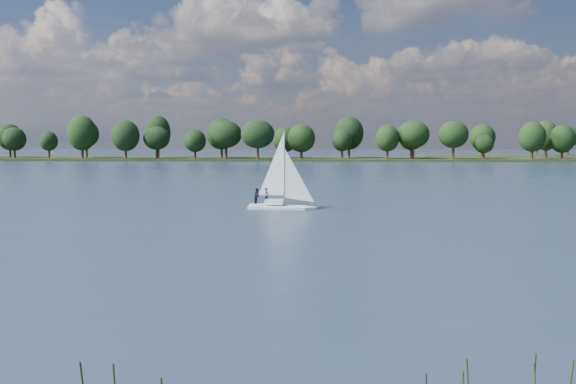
{
  "coord_description": "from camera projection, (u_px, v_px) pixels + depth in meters",
  "views": [
    {
      "loc": [
        7.83,
        -24.86,
        7.7
      ],
      "look_at": [
        4.33,
        37.57,
        2.5
      ],
      "focal_mm": 40.0,
      "sensor_mm": 36.0,
      "label": 1
    }
  ],
  "objects": [
    {
      "name": "ground",
      "position": [
        284.0,
        178.0,
        125.31
      ],
      "size": [
        700.0,
        700.0,
        0.0
      ],
      "primitive_type": "plane",
      "color": "#233342",
      "rests_on": "ground"
    },
    {
      "name": "far_shore",
      "position": [
        303.0,
        160.0,
        236.75
      ],
      "size": [
        660.0,
        40.0,
        1.5
      ],
      "primitive_type": "cube",
      "color": "black",
      "rests_on": "ground"
    },
    {
      "name": "sailboat",
      "position": [
        278.0,
        186.0,
        70.35
      ],
      "size": [
        6.99,
        2.58,
        9.0
      ],
      "rotation": [
        0.0,
        0.0,
        -0.1
      ],
      "color": "white",
      "rests_on": "ground"
    },
    {
      "name": "treeline",
      "position": [
        317.0,
        138.0,
        231.9
      ],
      "size": [
        562.84,
        74.06,
        18.36
      ],
      "color": "black",
      "rests_on": "ground"
    }
  ]
}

